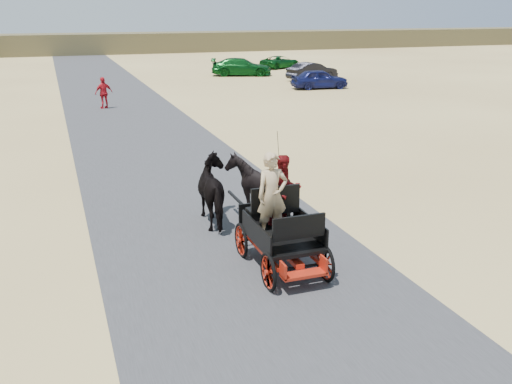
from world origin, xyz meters
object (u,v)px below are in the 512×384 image
object	(u,v)px
car_a	(320,79)
car_d	(280,62)
car_b	(312,71)
carriage	(281,251)
horse_right	(258,187)
car_c	(241,67)
horse_left	(217,191)
pedestrian	(104,93)

from	to	relation	value
car_a	car_d	size ratio (longest dim) A/B	0.96
car_b	carriage	bearing A→B (deg)	139.50
car_a	car_d	distance (m)	14.37
horse_right	car_c	distance (m)	33.57
car_b	car_d	distance (m)	9.54
car_b	car_d	xyz separation A→B (m)	(1.17, 9.47, -0.11)
horse_left	car_a	distance (m)	26.46
carriage	car_c	xyz separation A→B (m)	(10.66, 35.01, 0.35)
horse_left	car_c	world-z (taller)	horse_left
pedestrian	car_b	xyz separation A→B (m)	(16.38, 8.07, -0.19)
horse_right	car_c	xyz separation A→B (m)	(10.11, 32.01, -0.14)
carriage	car_c	size ratio (longest dim) A/B	0.49
carriage	horse_left	distance (m)	3.09
pedestrian	car_b	size ratio (longest dim) A/B	0.42
pedestrian	car_c	bearing A→B (deg)	-152.84
pedestrian	car_d	size ratio (longest dim) A/B	0.43
car_b	horse_left	bearing A→B (deg)	136.17
pedestrian	car_b	bearing A→B (deg)	-173.09
car_c	pedestrian	bearing A→B (deg)	154.77
car_a	car_d	xyz separation A→B (m)	(2.78, 14.10, -0.10)
carriage	car_d	world-z (taller)	car_d
car_a	car_c	xyz separation A→B (m)	(-2.56, 9.42, 0.05)
car_c	car_d	bearing A→B (deg)	-30.45
horse_left	horse_right	bearing A→B (deg)	-180.00
horse_left	car_b	size ratio (longest dim) A/B	0.49
pedestrian	car_d	bearing A→B (deg)	-154.33
horse_right	pedestrian	world-z (taller)	pedestrian
horse_left	car_d	bearing A→B (deg)	-114.27
car_a	pedestrian	bearing A→B (deg)	107.52
horse_right	car_c	world-z (taller)	horse_right
horse_left	horse_right	xyz separation A→B (m)	(1.10, 0.00, 0.00)
car_c	carriage	bearing A→B (deg)	-178.64
car_d	car_a	bearing A→B (deg)	143.51
horse_left	car_d	distance (m)	40.25
carriage	car_b	bearing A→B (deg)	63.87
car_a	car_b	world-z (taller)	car_b
horse_right	car_b	xyz separation A→B (m)	(14.28, 27.22, -0.17)
horse_left	horse_right	world-z (taller)	horse_right
carriage	car_b	distance (m)	33.67
horse_right	car_b	bearing A→B (deg)	-117.68
horse_left	car_b	distance (m)	31.27
horse_left	car_c	size ratio (longest dim) A/B	0.41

